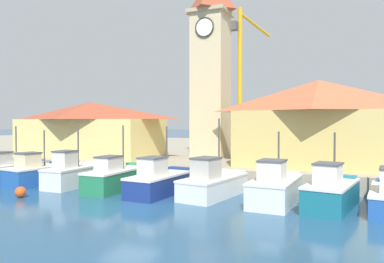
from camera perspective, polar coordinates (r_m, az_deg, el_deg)
The scene contains 15 objects.
ground_plane at distance 19.21m, azimuth -9.36°, elevation -11.25°, with size 300.00×300.00×0.00m, color navy.
quay_wharf at distance 44.29m, azimuth 10.04°, elevation -3.21°, with size 120.00×40.00×1.11m, color #9E937F.
fishing_boat_far_left at distance 29.86m, azimuth -26.20°, elevation -5.33°, with size 2.05×5.20×3.89m.
fishing_boat_left_outer at distance 27.23m, azimuth -22.50°, elevation -5.87°, with size 2.62×4.41×3.65m.
fishing_boat_left_inner at distance 25.61m, azimuth -17.75°, elevation -6.18°, with size 1.91×4.28×4.05m.
fishing_boat_mid_left at distance 23.79m, azimuth -11.37°, elevation -6.84°, with size 1.92×5.18×3.99m.
fishing_boat_center at distance 21.99m, azimuth -4.84°, elevation -7.55°, with size 2.28×5.22×3.94m.
fishing_boat_mid_right at distance 21.25m, azimuth 3.21°, elevation -7.88°, with size 2.78×5.25×4.42m.
fishing_boat_right_inner at distance 19.91m, azimuth 12.60°, elevation -8.41°, with size 2.22×4.83×3.71m.
fishing_boat_right_outer at distance 19.55m, azimuth 20.45°, elevation -8.68°, with size 2.62×4.73×3.70m.
clock_tower at distance 32.96m, azimuth 2.87°, elevation 10.49°, with size 3.32×3.32×17.14m.
warehouse_left at distance 35.50m, azimuth -15.20°, elevation 0.48°, with size 12.95×6.58×4.88m.
warehouse_right at distance 27.95m, azimuth 18.68°, elevation 1.40°, with size 11.20×7.13×6.06m.
port_crane_near at distance 45.66m, azimuth 7.38°, elevation 5.67°, with size 3.41×7.77×16.71m.
mooring_buoy at distance 23.17m, azimuth -24.67°, elevation -8.38°, with size 0.61×0.61×0.61m, color #E54C19.
Camera 1 is at (10.13, -15.75, 4.27)m, focal length 35.00 mm.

